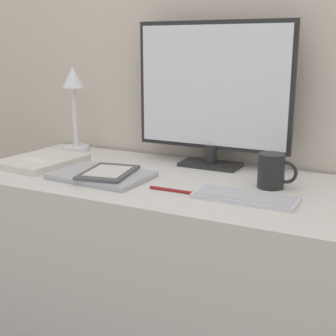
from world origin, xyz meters
name	(u,v)px	position (x,y,z in m)	size (l,w,h in m)	color
wall_back	(228,21)	(0.00, 0.58, 1.20)	(3.60, 0.05, 2.40)	beige
desk	(187,287)	(0.00, 0.26, 0.36)	(1.44, 0.56, 0.72)	silver
monitor	(212,92)	(-0.01, 0.46, 0.97)	(0.54, 0.11, 0.48)	#262626
keyboard	(245,197)	(0.21, 0.16, 0.72)	(0.28, 0.11, 0.01)	silver
laptop	(102,175)	(-0.26, 0.17, 0.72)	(0.31, 0.22, 0.02)	#A3A3A8
ereader	(108,172)	(-0.23, 0.17, 0.74)	(0.17, 0.22, 0.01)	#4C4C51
desk_lamp	(74,99)	(-0.57, 0.45, 0.92)	(0.10, 0.10, 0.33)	white
notebook	(42,161)	(-0.55, 0.22, 0.73)	(0.24, 0.29, 0.02)	silver
coffee_mug	(272,171)	(0.24, 0.30, 0.77)	(0.11, 0.08, 0.10)	black
pen	(170,190)	(0.00, 0.14, 0.72)	(0.14, 0.01, 0.01)	maroon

